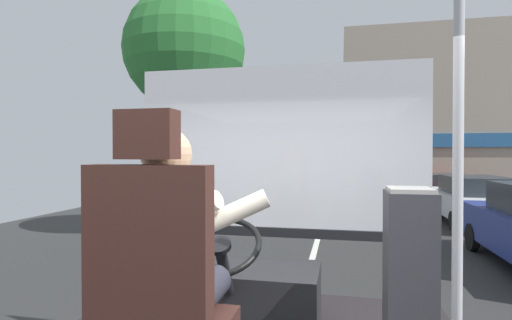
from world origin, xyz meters
The scene contains 11 objects.
ground centered at (0.00, 8.80, -0.02)m, with size 18.00×44.00×0.06m.
driver_seat centered at (-0.15, -0.34, 1.39)m, with size 0.48×0.48×1.35m.
bus_driver centered at (-0.15, -0.23, 1.60)m, with size 0.77×0.53×0.80m.
steering_console centered at (-0.15, 0.88, 1.03)m, with size 1.10×0.98×0.79m.
handrail_pole centered at (1.03, 0.07, 1.88)m, with size 0.04×0.04×2.13m.
fare_box centered at (0.88, 0.33, 1.32)m, with size 0.23×0.28×1.02m.
windshield_panel centered at (0.00, 1.62, 1.86)m, with size 2.50×0.08×1.48m.
street_tree centered at (-3.15, 7.19, 4.46)m, with size 2.89×2.89×5.94m.
shop_building centered at (5.57, 19.96, 3.95)m, with size 9.86×5.60×7.91m.
parked_car_white centered at (4.20, 10.51, 0.70)m, with size 1.80×4.17×1.37m.
parked_car_red centered at (4.48, 15.35, 0.63)m, with size 1.93×4.35×1.21m.
Camera 1 is at (0.54, -1.78, 2.00)m, focal length 27.87 mm.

